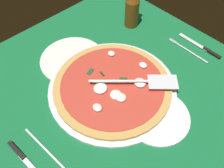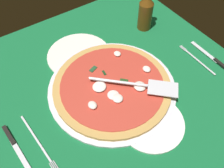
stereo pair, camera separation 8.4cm
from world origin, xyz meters
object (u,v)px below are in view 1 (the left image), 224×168
object	(u,v)px
pizza	(112,85)
pizza_server	(140,81)
dinner_plate_left	(157,117)
beer_bottle	(132,8)
dinner_plate_right	(73,60)
place_setting_far	(36,157)
place_setting_near	(196,50)

from	to	relation	value
pizza	pizza_server	distance (cm)	9.55
dinner_plate_left	beer_bottle	size ratio (longest dim) A/B	0.91
dinner_plate_right	pizza_server	bearing A→B (deg)	-162.82
beer_bottle	place_setting_far	bearing A→B (deg)	109.71
dinner_plate_right	pizza	world-z (taller)	pizza
place_setting_near	beer_bottle	size ratio (longest dim) A/B	0.90
pizza_server	place_setting_far	size ratio (longest dim) A/B	1.08
dinner_plate_right	place_setting_far	xyz separation A→B (cm)	(-23.17, 31.12, -0.15)
dinner_plate_left	place_setting_near	world-z (taller)	place_setting_near
dinner_plate_right	place_setting_far	bearing A→B (deg)	126.67
dinner_plate_right	place_setting_near	bearing A→B (deg)	-126.94
place_setting_near	beer_bottle	xyz separation A→B (cm)	(28.53, 7.33, 8.20)
beer_bottle	pizza	bearing A→B (deg)	123.15
pizza_server	place_setting_near	size ratio (longest dim) A/B	1.18
place_setting_far	pizza_server	bearing A→B (deg)	80.47
dinner_plate_right	pizza_server	size ratio (longest dim) A/B	1.02
dinner_plate_left	place_setting_near	distance (cm)	36.03
place_setting_far	beer_bottle	bearing A→B (deg)	105.45
pizza_server	place_setting_far	bearing A→B (deg)	-141.57
place_setting_near	dinner_plate_left	bearing A→B (deg)	105.74
pizza	place_setting_far	size ratio (longest dim) A/B	1.83
pizza	beer_bottle	bearing A→B (deg)	-56.85
pizza	place_setting_far	xyz separation A→B (cm)	(-3.08, 33.02, -1.59)
place_setting_near	beer_bottle	distance (cm)	30.58
pizza	place_setting_near	world-z (taller)	pizza
pizza_server	place_setting_far	xyz separation A→B (cm)	(3.64, 39.41, -3.89)
place_setting_near	beer_bottle	world-z (taller)	beer_bottle
dinner_plate_left	place_setting_far	world-z (taller)	place_setting_far
dinner_plate_left	place_setting_near	xyz separation A→B (cm)	(9.37, -34.79, -0.14)
pizza_server	place_setting_near	distance (cm)	30.96
pizza	dinner_plate_right	bearing A→B (deg)	5.42
place_setting_near	pizza_server	bearing A→B (deg)	86.10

